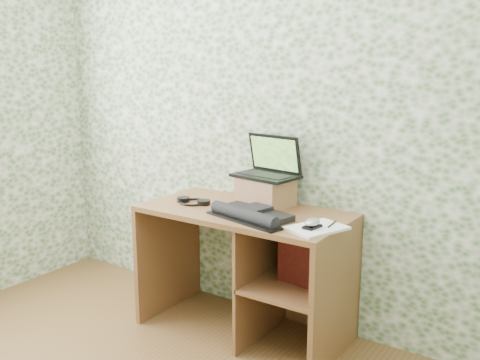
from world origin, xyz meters
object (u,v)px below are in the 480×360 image
Objects in this scene: desk at (258,256)px; notepad at (317,228)px; riser at (265,192)px; laptop at (269,167)px; keyboard at (250,214)px.

notepad reaches higher than desk.
desk is 0.53m from notepad.
notepad is at bearing -28.71° from riser.
laptop is 0.37m from keyboard.
laptop is (0.00, 0.04, 0.14)m from riser.
laptop reaches higher than notepad.
laptop is 0.76× the size of keyboard.
keyboard is at bearing -69.82° from laptop.
keyboard reaches higher than desk.
desk is 2.35× the size of keyboard.
notepad is (0.46, -0.25, -0.08)m from riser.
laptop reaches higher than riser.
keyboard is (0.07, -0.27, -0.06)m from riser.
riser is (-0.03, 0.12, 0.35)m from desk.
riser is 0.28m from keyboard.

